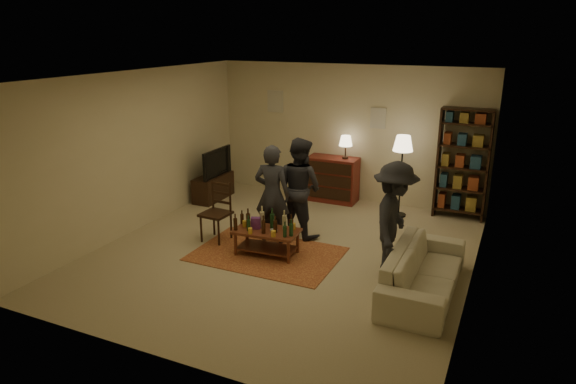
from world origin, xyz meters
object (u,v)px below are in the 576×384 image
Objects in this scene: coffee_table at (266,232)px; floor_lamp at (403,149)px; tv_stand at (213,181)px; bookshelf at (463,163)px; dining_chair at (218,209)px; sofa at (424,271)px; person_left at (272,194)px; dresser at (333,178)px; person_by_sofa at (394,221)px; person_right at (300,187)px.

coffee_table is 3.09m from floor_lamp.
tv_stand is 0.52× the size of bookshelf.
dining_chair is 3.45m from sofa.
person_left reaches higher than coffee_table.
sofa is at bearing -25.34° from tv_stand.
bookshelf is at bearing 11.80° from tv_stand.
floor_lamp is at bearing 9.09° from tv_stand.
dining_chair is 2.16m from tv_stand.
dining_chair is at bearing -110.87° from dresser.
person_by_sofa is at bearing -24.60° from tv_stand.
person_right is at bearing -127.95° from person_left.
person_left reaches higher than floor_lamp.
bookshelf is at bearing 1.57° from dresser.
person_by_sofa is (2.92, -0.12, 0.30)m from dining_chair.
person_by_sofa is at bearing -100.74° from bookshelf.
dining_chair is 0.60× the size of person_right.
dresser is at bearing -68.19° from person_right.
sofa is (2.39, -3.11, -0.17)m from dresser.
coffee_table is at bearing -8.14° from dining_chair.
dining_chair is 0.94m from person_left.
person_by_sofa reaches higher than person_left.
dining_chair is at bearing 13.18° from person_left.
bookshelf is at bearing -0.82° from sofa.
sofa is (3.42, -0.43, -0.22)m from dining_chair.
tv_stand is at bearing 61.28° from person_by_sofa.
dining_chair is at bearing -55.33° from tv_stand.
tv_stand is at bearing -168.20° from bookshelf.
dresser is at bearing 22.07° from tv_stand.
bookshelf is 3.60m from person_left.
floor_lamp is at bearing -110.59° from person_right.
floor_lamp is 0.92× the size of person_by_sofa.
dining_chair reaches higher than sofa.
bookshelf is 3.08m from person_right.
bookshelf is at bearing -120.61° from person_right.
person_left is (-1.60, -2.07, -0.47)m from floor_lamp.
person_left is at bearing 22.91° from dining_chair.
dining_chair is at bearing 168.05° from coffee_table.
person_right reaches higher than person_by_sofa.
floor_lamp is (3.68, 0.59, 0.89)m from tv_stand.
person_by_sofa reaches higher than tv_stand.
person_left is (-2.57, 0.72, 0.50)m from sofa.
person_right reaches higher than dining_chair.
bookshelf is 1.25× the size of person_left.
sofa is 1.26× the size of person_by_sofa.
coffee_table is 0.97× the size of tv_stand.
dining_chair is 0.48× the size of sofa.
person_right is 1.01× the size of person_by_sofa.
floor_lamp reaches higher than sofa.
coffee_table is 2.98m from tv_stand.
person_by_sofa reaches higher than floor_lamp.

